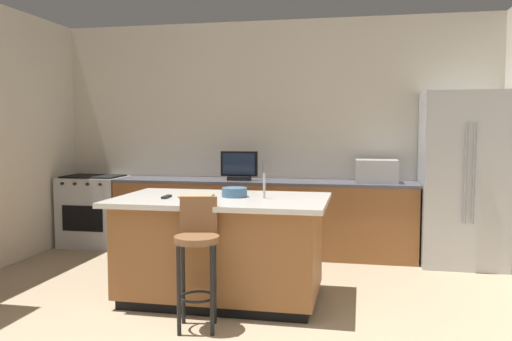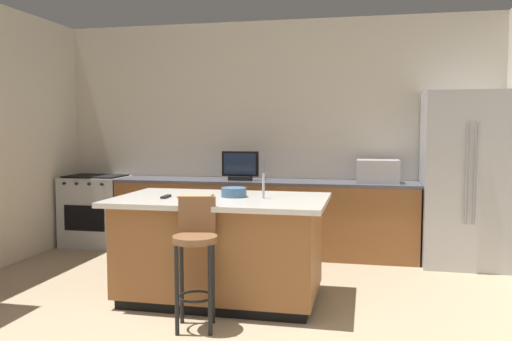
{
  "view_description": "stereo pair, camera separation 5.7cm",
  "coord_description": "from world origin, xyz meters",
  "px_view_note": "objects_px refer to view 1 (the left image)",
  "views": [
    {
      "loc": [
        1.12,
        -2.3,
        1.52
      ],
      "look_at": [
        0.1,
        2.76,
        1.12
      ],
      "focal_mm": 36.71,
      "sensor_mm": 36.0,
      "label": 1
    },
    {
      "loc": [
        1.18,
        -2.29,
        1.52
      ],
      "look_at": [
        0.1,
        2.76,
        1.12
      ],
      "focal_mm": 36.71,
      "sensor_mm": 36.0,
      "label": 2
    }
  ],
  "objects_px": {
    "refrigerator": "(463,179)",
    "microwave": "(377,171)",
    "fruit_bowl": "(234,192)",
    "kitchen_island": "(222,247)",
    "tv_monitor": "(239,167)",
    "range_oven": "(94,211)",
    "bar_stool_center": "(197,250)",
    "tv_remote": "(166,197)",
    "cutting_board": "(196,196)"
  },
  "relations": [
    {
      "from": "kitchen_island",
      "to": "tv_monitor",
      "type": "bearing_deg",
      "value": 98.14
    },
    {
      "from": "range_oven",
      "to": "fruit_bowl",
      "type": "height_order",
      "value": "fruit_bowl"
    },
    {
      "from": "microwave",
      "to": "fruit_bowl",
      "type": "height_order",
      "value": "microwave"
    },
    {
      "from": "tv_monitor",
      "to": "range_oven",
      "type": "bearing_deg",
      "value": 178.52
    },
    {
      "from": "refrigerator",
      "to": "tv_remote",
      "type": "xyz_separation_m",
      "value": [
        -2.79,
        -1.86,
        -0.04
      ]
    },
    {
      "from": "bar_stool_center",
      "to": "fruit_bowl",
      "type": "height_order",
      "value": "fruit_bowl"
    },
    {
      "from": "microwave",
      "to": "bar_stool_center",
      "type": "bearing_deg",
      "value": -119.33
    },
    {
      "from": "range_oven",
      "to": "tv_monitor",
      "type": "height_order",
      "value": "tv_monitor"
    },
    {
      "from": "microwave",
      "to": "bar_stool_center",
      "type": "height_order",
      "value": "microwave"
    },
    {
      "from": "fruit_bowl",
      "to": "cutting_board",
      "type": "bearing_deg",
      "value": -168.65
    },
    {
      "from": "kitchen_island",
      "to": "range_oven",
      "type": "xyz_separation_m",
      "value": [
        -2.21,
        1.79,
        -0.01
      ]
    },
    {
      "from": "refrigerator",
      "to": "range_oven",
      "type": "height_order",
      "value": "refrigerator"
    },
    {
      "from": "refrigerator",
      "to": "bar_stool_center",
      "type": "bearing_deg",
      "value": -134.01
    },
    {
      "from": "range_oven",
      "to": "tv_remote",
      "type": "height_order",
      "value": "tv_remote"
    },
    {
      "from": "bar_stool_center",
      "to": "cutting_board",
      "type": "distance_m",
      "value": 0.78
    },
    {
      "from": "bar_stool_center",
      "to": "fruit_bowl",
      "type": "relative_size",
      "value": 4.46
    },
    {
      "from": "refrigerator",
      "to": "tv_monitor",
      "type": "relative_size",
      "value": 4.28
    },
    {
      "from": "kitchen_island",
      "to": "tv_remote",
      "type": "xyz_separation_m",
      "value": [
        -0.47,
        -0.13,
        0.46
      ]
    },
    {
      "from": "tv_monitor",
      "to": "fruit_bowl",
      "type": "xyz_separation_m",
      "value": [
        0.35,
        -1.69,
        -0.1
      ]
    },
    {
      "from": "fruit_bowl",
      "to": "kitchen_island",
      "type": "bearing_deg",
      "value": -151.63
    },
    {
      "from": "tv_monitor",
      "to": "refrigerator",
      "type": "bearing_deg",
      "value": -0.36
    },
    {
      "from": "cutting_board",
      "to": "microwave",
      "type": "bearing_deg",
      "value": 48.16
    },
    {
      "from": "fruit_bowl",
      "to": "tv_remote",
      "type": "xyz_separation_m",
      "value": [
        -0.57,
        -0.19,
        -0.03
      ]
    },
    {
      "from": "refrigerator",
      "to": "bar_stool_center",
      "type": "xyz_separation_m",
      "value": [
        -2.33,
        -2.41,
        -0.36
      ]
    },
    {
      "from": "microwave",
      "to": "tv_remote",
      "type": "distance_m",
      "value": 2.67
    },
    {
      "from": "tv_monitor",
      "to": "fruit_bowl",
      "type": "height_order",
      "value": "tv_monitor"
    },
    {
      "from": "kitchen_island",
      "to": "refrigerator",
      "type": "relative_size",
      "value": 0.96
    },
    {
      "from": "tv_monitor",
      "to": "kitchen_island",
      "type": "bearing_deg",
      "value": -81.86
    },
    {
      "from": "refrigerator",
      "to": "fruit_bowl",
      "type": "distance_m",
      "value": 2.78
    },
    {
      "from": "bar_stool_center",
      "to": "tv_remote",
      "type": "bearing_deg",
      "value": 117.76
    },
    {
      "from": "tv_monitor",
      "to": "cutting_board",
      "type": "height_order",
      "value": "tv_monitor"
    },
    {
      "from": "kitchen_island",
      "to": "bar_stool_center",
      "type": "distance_m",
      "value": 0.7
    },
    {
      "from": "bar_stool_center",
      "to": "cutting_board",
      "type": "bearing_deg",
      "value": 96.56
    },
    {
      "from": "fruit_bowl",
      "to": "cutting_board",
      "type": "distance_m",
      "value": 0.34
    },
    {
      "from": "fruit_bowl",
      "to": "refrigerator",
      "type": "bearing_deg",
      "value": 36.96
    },
    {
      "from": "microwave",
      "to": "kitchen_island",
      "type": "bearing_deg",
      "value": -127.7
    },
    {
      "from": "tv_monitor",
      "to": "cutting_board",
      "type": "xyz_separation_m",
      "value": [
        0.02,
        -1.75,
        -0.13
      ]
    },
    {
      "from": "kitchen_island",
      "to": "tv_monitor",
      "type": "xyz_separation_m",
      "value": [
        -0.25,
        1.74,
        0.59
      ]
    },
    {
      "from": "kitchen_island",
      "to": "cutting_board",
      "type": "relative_size",
      "value": 6.55
    },
    {
      "from": "tv_monitor",
      "to": "cutting_board",
      "type": "distance_m",
      "value": 1.76
    },
    {
      "from": "refrigerator",
      "to": "microwave",
      "type": "bearing_deg",
      "value": 175.84
    },
    {
      "from": "microwave",
      "to": "fruit_bowl",
      "type": "distance_m",
      "value": 2.16
    },
    {
      "from": "refrigerator",
      "to": "bar_stool_center",
      "type": "distance_m",
      "value": 3.37
    },
    {
      "from": "kitchen_island",
      "to": "refrigerator",
      "type": "xyz_separation_m",
      "value": [
        2.32,
        1.73,
        0.5
      ]
    },
    {
      "from": "tv_remote",
      "to": "cutting_board",
      "type": "distance_m",
      "value": 0.26
    },
    {
      "from": "microwave",
      "to": "tv_remote",
      "type": "height_order",
      "value": "microwave"
    },
    {
      "from": "kitchen_island",
      "to": "cutting_board",
      "type": "distance_m",
      "value": 0.51
    },
    {
      "from": "bar_stool_center",
      "to": "tv_remote",
      "type": "relative_size",
      "value": 5.89
    },
    {
      "from": "tv_remote",
      "to": "cutting_board",
      "type": "height_order",
      "value": "tv_remote"
    },
    {
      "from": "refrigerator",
      "to": "tv_monitor",
      "type": "xyz_separation_m",
      "value": [
        -2.57,
        0.02,
        0.1
      ]
    }
  ]
}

